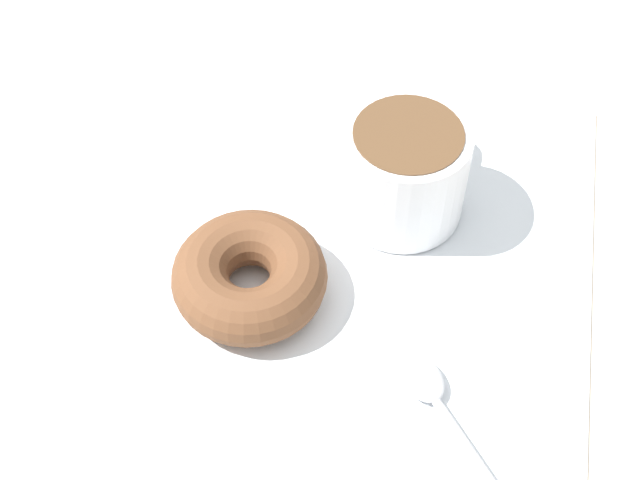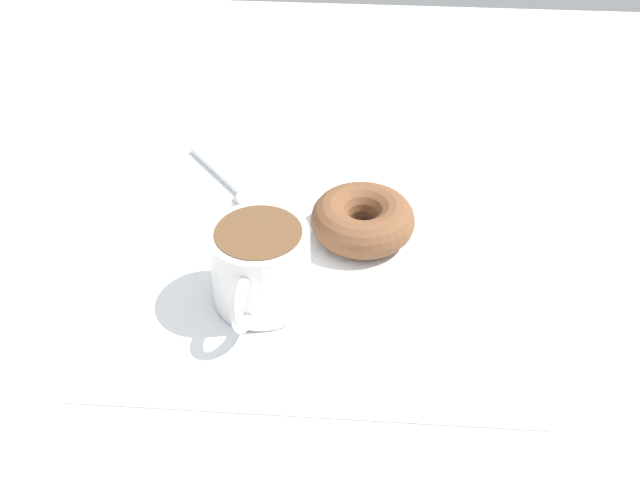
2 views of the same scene
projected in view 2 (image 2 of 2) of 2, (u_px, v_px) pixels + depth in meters
The scene contains 5 objects.
ground_plane at pixel (333, 253), 67.35cm from camera, with size 120.00×120.00×2.00cm, color beige.
napkin at pixel (320, 258), 64.99cm from camera, with size 35.09×35.09×0.30cm, color white.
coffee_cup at pixel (260, 265), 58.42cm from camera, with size 11.05×8.25×7.11cm.
donut at pixel (363, 219), 66.28cm from camera, with size 9.74×9.74×3.62cm, color brown.
spoon at pixel (239, 191), 72.22cm from camera, with size 11.54×10.04×0.90cm.
Camera 2 is at (51.27, 2.64, 42.63)cm, focal length 40.00 mm.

